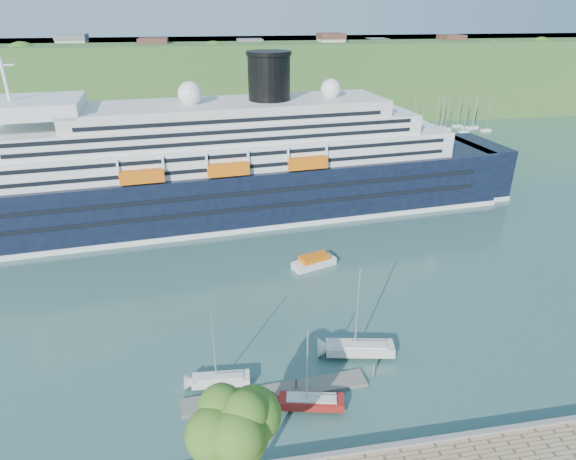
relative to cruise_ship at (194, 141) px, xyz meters
The scene contains 9 objects.
far_hillside 92.02m from the cruise_ship, 84.84° to the left, with size 400.00×50.00×24.00m, color #326127.
quay_coping 55.68m from the cruise_ship, 81.22° to the right, with size 220.00×0.50×0.30m, color slate.
cruise_ship is the anchor object (origin of this frame).
promenade_tree 56.67m from the cruise_ship, 87.63° to the right, with size 6.69×6.69×11.08m, color #345E18, non-canonical shape.
floating_pontoon 47.52m from the cruise_ship, 81.29° to the right, with size 18.09×2.21×0.40m, color slate, non-canonical shape.
sailboat_white_near 44.10m from the cruise_ship, 87.66° to the right, with size 6.23×1.73×8.04m, color silver, non-canonical shape.
sailboat_red 49.34m from the cruise_ship, 78.24° to the right, with size 6.63×1.84×8.56m, color maroon, non-canonical shape.
sailboat_white_far 45.02m from the cruise_ship, 68.00° to the right, with size 7.95×2.21×10.27m, color silver, non-canonical shape.
tender_launch 29.39m from the cruise_ship, 52.48° to the right, with size 6.46×2.21×1.79m, color orange, non-canonical shape.
Camera 1 is at (-6.27, -26.76, 34.05)m, focal length 30.00 mm.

